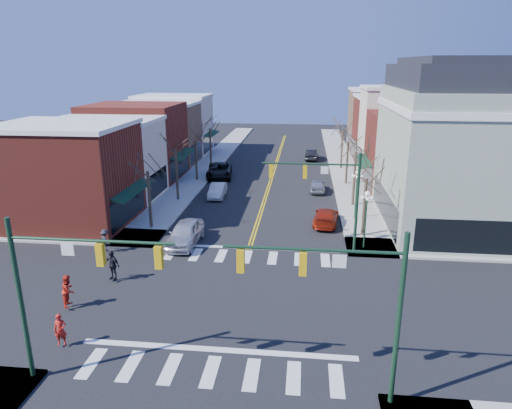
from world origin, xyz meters
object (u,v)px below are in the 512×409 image
(victorian_corner, at_px, (468,145))
(car_right_mid, at_px, (317,185))
(pedestrian_dark_b, at_px, (105,240))
(pedestrian_red_a, at_px, (60,330))
(pedestrian_dark_a, at_px, (112,265))
(pedestrian_red_b, at_px, (68,290))
(car_right_far, at_px, (312,154))
(lamppost_midblock, at_px, (357,186))
(car_right_near, at_px, (326,217))
(lamppost_corner, at_px, (366,210))
(car_left_near, at_px, (185,233))
(car_left_far, at_px, (219,171))
(car_left_mid, at_px, (217,191))

(victorian_corner, relative_size, car_right_mid, 3.65)
(car_right_mid, distance_m, pedestrian_dark_b, 23.44)
(car_right_mid, height_order, pedestrian_red_a, pedestrian_red_a)
(victorian_corner, height_order, pedestrian_dark_a, victorian_corner)
(pedestrian_red_b, distance_m, pedestrian_dark_b, 7.69)
(car_right_far, bearing_deg, lamppost_midblock, 102.58)
(pedestrian_dark_b, bearing_deg, car_right_mid, -97.61)
(pedestrian_red_a, bearing_deg, car_right_near, 40.94)
(car_right_near, bearing_deg, pedestrian_dark_b, 32.76)
(lamppost_corner, xyz_separation_m, pedestrian_dark_a, (-15.87, -6.83, -1.88))
(victorian_corner, xyz_separation_m, car_right_far, (-11.70, 26.00, -5.92))
(victorian_corner, height_order, car_right_near, victorian_corner)
(lamppost_midblock, xyz_separation_m, car_right_mid, (-3.02, 8.78, -2.30))
(car_left_near, xyz_separation_m, car_right_far, (9.60, 32.48, -0.12))
(car_left_near, bearing_deg, car_left_far, 95.31)
(car_left_near, distance_m, pedestrian_red_b, 10.45)
(car_left_far, height_order, pedestrian_red_b, pedestrian_red_b)
(car_right_far, distance_m, pedestrian_dark_b, 37.62)
(lamppost_midblock, relative_size, pedestrian_dark_a, 2.31)
(lamppost_corner, relative_size, car_right_near, 0.93)
(car_left_far, distance_m, pedestrian_dark_a, 27.13)
(car_left_near, height_order, pedestrian_red_b, pedestrian_red_b)
(car_right_near, bearing_deg, victorian_corner, -168.33)
(lamppost_midblock, height_order, car_left_mid, lamppost_midblock)
(car_left_mid, xyz_separation_m, car_right_far, (9.60, 19.85, 0.06))
(pedestrian_red_a, relative_size, pedestrian_red_b, 0.87)
(victorian_corner, height_order, pedestrian_red_b, victorian_corner)
(pedestrian_dark_b, bearing_deg, car_right_near, -121.25)
(car_right_near, height_order, pedestrian_red_b, pedestrian_red_b)
(car_right_mid, bearing_deg, car_right_near, 93.43)
(victorian_corner, xyz_separation_m, car_left_mid, (-21.30, 6.15, -5.98))
(car_left_far, xyz_separation_m, car_right_far, (10.90, 11.75, -0.10))
(pedestrian_red_b, relative_size, pedestrian_dark_a, 0.96)
(car_left_mid, height_order, pedestrian_red_b, pedestrian_red_b)
(car_right_near, bearing_deg, lamppost_corner, 123.10)
(car_right_near, bearing_deg, car_left_near, 34.65)
(car_left_near, relative_size, pedestrian_red_b, 2.80)
(car_right_near, height_order, pedestrian_dark_b, pedestrian_dark_b)
(lamppost_midblock, distance_m, pedestrian_dark_b, 20.44)
(car_right_near, height_order, pedestrian_dark_a, pedestrian_dark_a)
(car_left_near, bearing_deg, lamppost_corner, 3.81)
(car_left_far, relative_size, pedestrian_red_a, 3.87)
(pedestrian_red_b, distance_m, pedestrian_dark_a, 3.49)
(car_right_near, xyz_separation_m, car_right_far, (-0.89, 26.93, 0.06))
(car_right_mid, distance_m, pedestrian_red_a, 31.53)
(car_left_mid, height_order, pedestrian_dark_a, pedestrian_dark_a)
(car_right_near, xyz_separation_m, pedestrian_red_a, (-12.99, -18.75, 0.25))
(victorian_corner, bearing_deg, pedestrian_dark_b, -162.06)
(car_right_near, relative_size, car_right_far, 1.04)
(car_left_near, xyz_separation_m, pedestrian_red_a, (-2.50, -13.20, 0.07))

